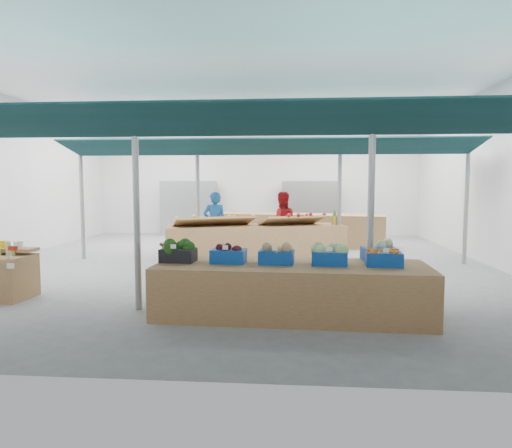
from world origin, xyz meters
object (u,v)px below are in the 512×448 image
Objects in this scene: vendor_left at (215,224)px; fruit_counter at (256,244)px; vendor_right at (282,224)px; veg_counter at (291,290)px.

fruit_counter is at bearing 125.52° from vendor_left.
fruit_counter is 1.31m from vendor_right.
vendor_left reaches higher than veg_counter.
vendor_left is 1.00× the size of vendor_right.
vendor_right is at bearing 168.03° from vendor_left.
vendor_left is at bearing -11.97° from vendor_right.
fruit_counter is at bearing 49.42° from vendor_right.
fruit_counter is 1.68m from vendor_left.
vendor_right is (0.60, 1.10, 0.40)m from fruit_counter.
vendor_right is at bearing 49.42° from fruit_counter.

